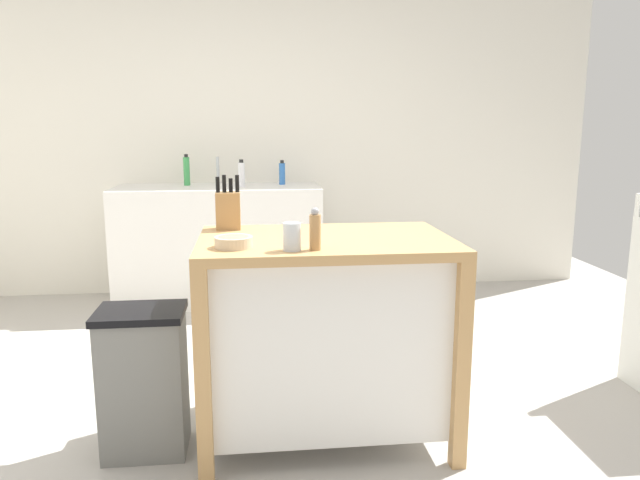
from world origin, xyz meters
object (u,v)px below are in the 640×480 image
Objects in this scene: drinking_cup at (292,237)px; bottle_hand_soap at (187,171)px; pepper_grinder at (315,230)px; kitchen_island at (325,327)px; sink_faucet at (218,171)px; bowl_ceramic_small at (234,242)px; bottle_dish_soap at (282,173)px; knife_block at (228,209)px; trash_bin at (144,381)px; bottle_spray_cleaner at (242,174)px.

bottle_hand_soap is (-0.65, 2.53, 0.06)m from drinking_cup.
bottle_hand_soap is at bearing 106.32° from pepper_grinder.
kitchen_island is 2.44m from sink_faucet.
bottle_hand_soap is at bearing 104.45° from drinking_cup.
pepper_grinder reaches higher than bowl_ceramic_small.
sink_faucet is 1.15× the size of bottle_dish_soap.
knife_block is 0.39× the size of trash_bin.
bottle_hand_soap is 0.45m from bottle_spray_cleaner.
bottle_dish_soap is (0.31, 2.44, 0.07)m from bowl_ceramic_small.
sink_faucet reaches higher than trash_bin.
bowl_ceramic_small is 0.33m from pepper_grinder.
trash_bin is at bearing 163.90° from bowl_ceramic_small.
knife_block reaches higher than trash_bin.
sink_faucet reaches higher than bottle_dish_soap.
pepper_grinder reaches higher than kitchen_island.
sink_faucet reaches higher than bottle_spray_cleaner.
bottle_hand_soap is at bearing 99.94° from bowl_ceramic_small.
sink_faucet is at bearing 175.47° from bottle_dish_soap.
drinking_cup is 2.53m from bottle_dish_soap.
kitchen_island is 1.71× the size of trash_bin.
bottle_hand_soap is 1.27× the size of bottle_dish_soap.
bottle_dish_soap is 0.92× the size of bottle_spray_cleaner.
knife_block is (-0.42, 0.26, 0.49)m from kitchen_island.
kitchen_island is 0.59m from bowl_ceramic_small.
drinking_cup is at bearing -17.50° from trash_bin.
bottle_dish_soap is at bearing 80.17° from knife_block.
bottle_hand_soap reaches higher than bowl_ceramic_small.
bottle_hand_soap is (-0.81, 2.28, 0.51)m from kitchen_island.
bowl_ceramic_small is at bearing -85.61° from sink_faucet.
trash_bin is (-0.62, 0.19, -0.64)m from drinking_cup.
pepper_grinder is at bearing -15.44° from trash_bin.
trash_bin is 2.48m from sink_faucet.
bottle_hand_soap is (-0.39, 2.03, 0.02)m from knife_block.
bottle_dish_soap reaches higher than pepper_grinder.
bottle_spray_cleaner is at bearing 97.53° from pepper_grinder.
pepper_grinder is at bearing -90.04° from bottle_dish_soap.
bottle_dish_soap is (-0.07, 2.27, 0.49)m from kitchen_island.
bottle_dish_soap is at bearing 73.07° from trash_bin.
kitchen_island is at bearing 74.45° from pepper_grinder.
drinking_cup is 0.44× the size of bottle_hand_soap.
bowl_ceramic_small is 0.68× the size of sink_faucet.
bowl_ceramic_small is 0.24m from drinking_cup.
bottle_dish_soap is (0.71, 2.33, 0.68)m from trash_bin.
drinking_cup is (0.26, -0.51, -0.04)m from knife_block.
kitchen_island is at bearing -70.42° from bottle_hand_soap.
sink_faucet is (-0.50, 2.56, 0.03)m from pepper_grinder.
knife_block is 0.62m from pepper_grinder.
bowl_ceramic_small is at bearing -89.93° from bottle_spray_cleaner.
knife_block reaches higher than sink_faucet.
bottle_hand_soap is at bearing 109.58° from kitchen_island.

